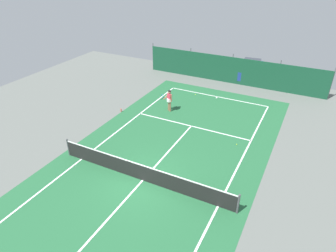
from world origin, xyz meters
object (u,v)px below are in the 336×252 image
tennis_ball_near_player (196,95)px  parked_car (251,69)px  tennis_net (142,173)px  water_bottle (121,110)px  tennis_ball_midcourt (237,144)px  tennis_player (169,99)px

tennis_ball_near_player → parked_car: size_ratio=0.02×
tennis_net → tennis_ball_near_player: tennis_net is taller
tennis_ball_near_player → water_bottle: (-3.79, -5.41, 0.09)m
tennis_ball_midcourt → parked_car: bearing=100.1°
tennis_net → parked_car: 17.59m
tennis_player → water_bottle: tennis_player is taller
tennis_player → tennis_ball_midcourt: bearing=-172.3°
tennis_ball_midcourt → tennis_ball_near_player: bearing=131.4°
tennis_net → tennis_ball_midcourt: (3.43, 5.54, -0.48)m
tennis_ball_midcourt → water_bottle: 9.00m
tennis_player → tennis_ball_midcourt: (5.83, -2.25, -0.93)m
tennis_net → tennis_ball_midcourt: bearing=58.3°
tennis_ball_midcourt → water_bottle: bearing=176.9°
parked_car → water_bottle: size_ratio=18.24×
tennis_ball_midcourt → parked_car: parked_car is taller
tennis_net → parked_car: parked_car is taller
tennis_player → water_bottle: (-3.15, -1.77, -0.84)m
tennis_net → water_bottle: bearing=132.7°
tennis_player → parked_car: size_ratio=0.37×
parked_car → tennis_ball_midcourt: bearing=93.6°
tennis_net → water_bottle: 8.21m
tennis_player → tennis_ball_near_player: bearing=-71.0°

